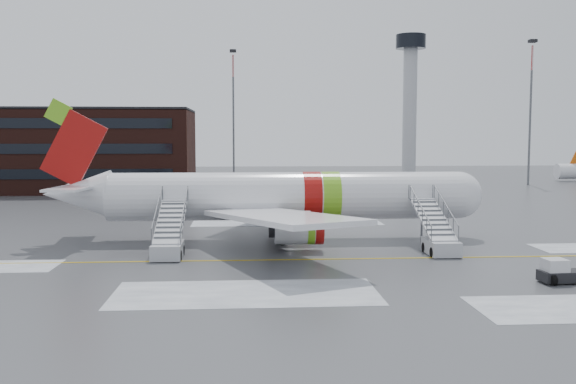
{
  "coord_description": "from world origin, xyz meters",
  "views": [
    {
      "loc": [
        -6.05,
        -43.29,
        8.31
      ],
      "look_at": [
        -2.71,
        5.46,
        4.0
      ],
      "focal_mm": 40.0,
      "sensor_mm": 36.0,
      "label": 1
    }
  ],
  "objects": [
    {
      "name": "ground",
      "position": [
        0.0,
        0.0,
        0.0
      ],
      "size": [
        260.0,
        260.0,
        0.0
      ],
      "primitive_type": "plane",
      "color": "#494C4F",
      "rests_on": "ground"
    },
    {
      "name": "light_mast_far_ne",
      "position": [
        42.0,
        62.0,
        13.84
      ],
      "size": [
        1.2,
        1.2,
        24.25
      ],
      "color": "#595B60",
      "rests_on": "ground"
    },
    {
      "name": "airstair_aft",
      "position": [
        -11.28,
        0.92,
        1.06
      ],
      "size": [
        2.05,
        7.7,
        3.48
      ],
      "color": "#B1B3B9",
      "rests_on": "ground"
    },
    {
      "name": "pushback_tug",
      "position": [
        11.69,
        -8.76,
        0.61
      ],
      "size": [
        2.49,
        1.93,
        1.38
      ],
      "color": "black",
      "rests_on": "ground"
    },
    {
      "name": "airliner",
      "position": [
        -3.66,
        7.46,
        3.42
      ],
      "size": [
        35.03,
        32.97,
        11.18
      ],
      "color": "white",
      "rests_on": "ground"
    },
    {
      "name": "control_tower",
      "position": [
        30.0,
        95.0,
        18.75
      ],
      "size": [
        6.4,
        6.4,
        30.0
      ],
      "color": "#B2B5BA",
      "rests_on": "ground"
    },
    {
      "name": "airstair_fwd",
      "position": [
        7.68,
        0.92,
        1.06
      ],
      "size": [
        2.05,
        7.7,
        3.48
      ],
      "color": "#B6B8BD",
      "rests_on": "ground"
    },
    {
      "name": "light_mast_far_n",
      "position": [
        -8.0,
        78.0,
        13.84
      ],
      "size": [
        1.2,
        1.2,
        24.25
      ],
      "color": "#595B60",
      "rests_on": "ground"
    }
  ]
}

